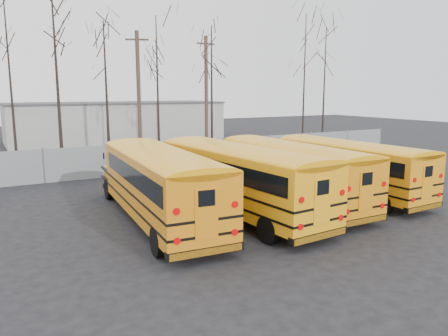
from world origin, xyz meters
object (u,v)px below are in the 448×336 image
utility_pole_right (206,93)px  bus_b (237,174)px  utility_pole_left (139,95)px  bus_a (159,179)px  bus_c (290,168)px  bus_d (347,163)px

utility_pole_right → bus_b: bearing=-121.5°
bus_b → utility_pole_right: 21.09m
utility_pole_right → utility_pole_left: bearing=-170.2°
bus_a → utility_pole_left: (4.74, 16.29, 3.18)m
bus_a → bus_c: size_ratio=1.05×
bus_d → utility_pole_left: size_ratio=1.06×
utility_pole_left → utility_pole_right: 7.25m
bus_a → bus_c: bus_a is taller
utility_pole_right → bus_a: bearing=-130.1°
bus_b → bus_c: bus_b is taller
bus_b → bus_c: (3.12, 0.41, -0.07)m
bus_a → utility_pole_right: utility_pole_right is taller
bus_d → utility_pole_right: bearing=83.9°
bus_a → bus_c: (6.44, -0.18, -0.07)m
bus_a → bus_b: bearing=-5.7°
bus_a → bus_d: bus_a is taller
bus_d → bus_b: bearing=-178.3°
bus_c → bus_d: (3.61, -0.06, -0.07)m
bus_b → bus_c: bearing=3.3°
bus_a → bus_c: bearing=2.7°
bus_c → utility_pole_right: bearing=75.2°
bus_c → bus_d: 3.61m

